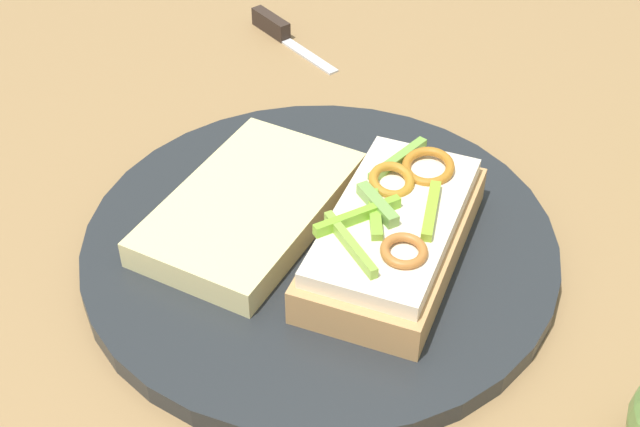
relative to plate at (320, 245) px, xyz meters
The scene contains 5 objects.
ground_plane 0.01m from the plate, ahead, with size 2.00×2.00×0.00m, color olive.
plate is the anchor object (origin of this frame).
sandwich 0.06m from the plate, 61.82° to the right, with size 0.18×0.15×0.05m.
bread_slice_side 0.05m from the plate, 117.43° to the left, with size 0.16×0.10×0.02m, color beige.
knife 0.29m from the plate, 56.24° to the left, with size 0.02×0.12×0.02m.
Camera 1 is at (-0.28, -0.32, 0.40)m, focal length 48.81 mm.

